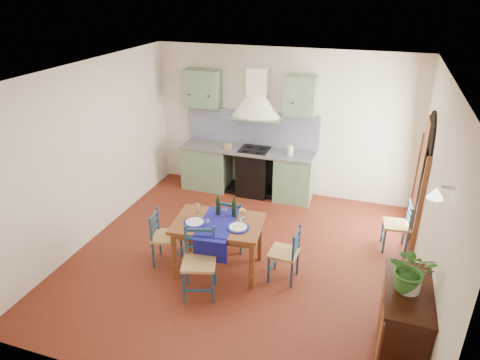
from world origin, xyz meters
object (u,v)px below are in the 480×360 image
at_px(dining_table, 218,228).
at_px(potted_plant, 412,270).
at_px(sideboard, 403,321).
at_px(chair_near, 199,262).

relative_size(dining_table, potted_plant, 2.63).
height_order(dining_table, sideboard, dining_table).
relative_size(chair_near, potted_plant, 1.88).
distance_m(chair_near, potted_plant, 2.63).
relative_size(dining_table, sideboard, 1.26).
height_order(chair_near, sideboard, chair_near).
xyz_separation_m(dining_table, chair_near, (-0.06, -0.55, -0.21)).
distance_m(dining_table, sideboard, 2.64).
distance_m(dining_table, potted_plant, 2.66).
xyz_separation_m(chair_near, potted_plant, (2.52, -0.33, 0.70)).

